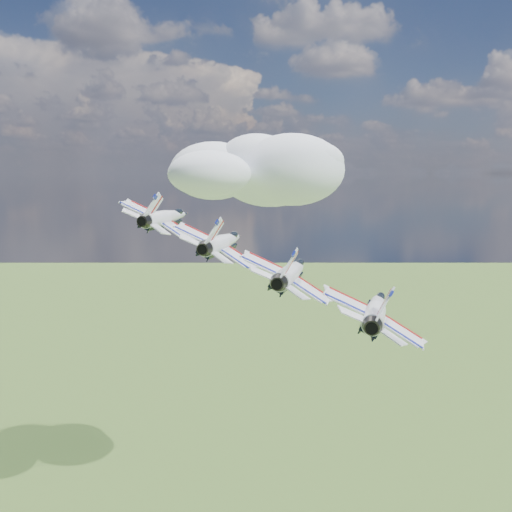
{
  "coord_description": "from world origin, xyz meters",
  "views": [
    {
      "loc": [
        -2.46,
        -49.19,
        155.24
      ],
      "look_at": [
        -0.13,
        15.76,
        145.82
      ],
      "focal_mm": 40.0,
      "sensor_mm": 36.0,
      "label": 1
    }
  ],
  "objects_px": {
    "jet_0": "(167,217)",
    "jet_2": "(292,272)",
    "jet_1": "(223,242)",
    "jet_3": "(376,309)"
  },
  "relations": [
    {
      "from": "jet_0",
      "to": "jet_2",
      "type": "height_order",
      "value": "jet_0"
    },
    {
      "from": "jet_1",
      "to": "jet_3",
      "type": "xyz_separation_m",
      "value": [
        15.26,
        -14.45,
        -4.96
      ]
    },
    {
      "from": "jet_1",
      "to": "jet_3",
      "type": "distance_m",
      "value": 21.6
    },
    {
      "from": "jet_0",
      "to": "jet_3",
      "type": "height_order",
      "value": "jet_0"
    },
    {
      "from": "jet_1",
      "to": "jet_3",
      "type": "height_order",
      "value": "jet_1"
    },
    {
      "from": "jet_1",
      "to": "jet_2",
      "type": "bearing_deg",
      "value": -26.55
    },
    {
      "from": "jet_0",
      "to": "jet_1",
      "type": "relative_size",
      "value": 1.0
    },
    {
      "from": "jet_0",
      "to": "jet_3",
      "type": "relative_size",
      "value": 1.0
    },
    {
      "from": "jet_1",
      "to": "jet_0",
      "type": "bearing_deg",
      "value": 153.45
    },
    {
      "from": "jet_2",
      "to": "jet_3",
      "type": "relative_size",
      "value": 1.0
    }
  ]
}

